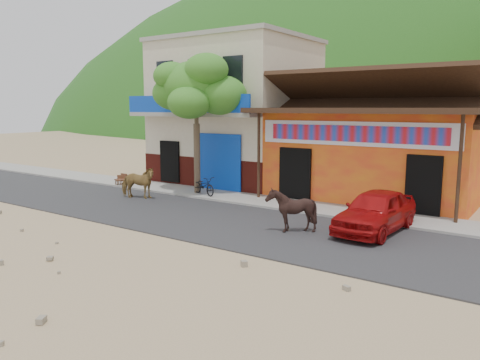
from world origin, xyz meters
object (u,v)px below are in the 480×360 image
object	(u,v)px
cow_dark	(291,210)
cafe_chair_left	(121,175)
cow_tan	(138,183)
red_car	(375,211)
tree	(197,124)
cafe_chair_right	(121,176)
scooter	(204,186)

from	to	relation	value
cow_dark	cafe_chair_left	size ratio (longest dim) A/B	1.41
cow_tan	red_car	size ratio (longest dim) A/B	0.42
tree	cow_tan	size ratio (longest dim) A/B	3.80
tree	cow_dark	distance (m)	7.57
cafe_chair_right	scooter	bearing A→B (deg)	-37.51
cow_dark	cow_tan	bearing A→B (deg)	-93.00
tree	cafe_chair_left	bearing A→B (deg)	-173.52
red_car	cow_tan	bearing A→B (deg)	-174.07
cow_tan	cafe_chair_left	world-z (taller)	cow_tan
cafe_chair_left	cafe_chair_right	world-z (taller)	cafe_chair_left
cow_dark	scooter	world-z (taller)	cow_dark
cow_tan	scooter	world-z (taller)	cow_tan
red_car	cafe_chair_right	size ratio (longest dim) A/B	4.54
red_car	scooter	bearing A→B (deg)	173.02
tree	cow_dark	size ratio (longest dim) A/B	4.38
tree	cafe_chair_right	distance (m)	5.13
red_car	scooter	distance (m)	8.05
scooter	cafe_chair_left	size ratio (longest dim) A/B	1.54
tree	scooter	distance (m)	2.69
tree	cafe_chair_left	size ratio (longest dim) A/B	6.15
cow_tan	cafe_chair_right	size ratio (longest dim) A/B	1.89
cow_dark	scooter	xyz separation A→B (m)	(-5.82, 2.93, -0.21)
red_car	scooter	size ratio (longest dim) A/B	2.53
scooter	cafe_chair_left	xyz separation A→B (m)	(-5.00, -0.21, 0.09)
tree	red_car	xyz separation A→B (m)	(8.52, -1.71, -2.43)
cow_dark	cafe_chair_left	distance (m)	11.16
tree	cow_dark	world-z (taller)	tree
cafe_chair_right	red_car	bearing A→B (deg)	-45.26
tree	cafe_chair_right	size ratio (longest dim) A/B	7.19
cafe_chair_left	scooter	bearing A→B (deg)	7.10
tree	cow_dark	xyz separation A→B (m)	(6.42, -3.22, -2.39)
cow_tan	scooter	distance (m)	2.77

